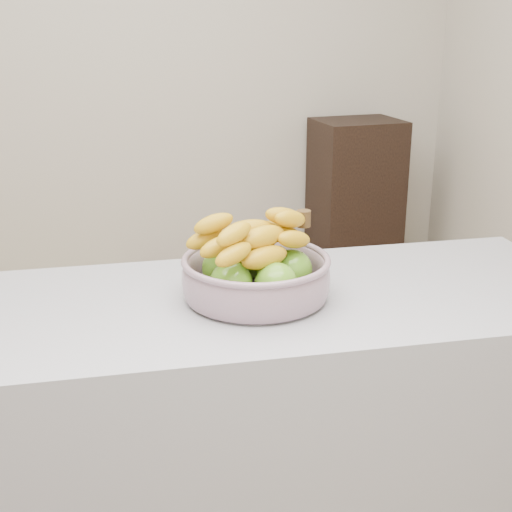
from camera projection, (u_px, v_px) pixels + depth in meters
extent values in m
plane|color=tan|center=(154.00, 448.00, 2.60)|extent=(4.00, 4.00, 0.00)
cube|color=beige|center=(116.00, 41.00, 4.01)|extent=(4.00, 0.05, 2.70)
cube|color=beige|center=(355.00, 418.00, 0.31)|extent=(4.00, 0.05, 2.70)
cube|color=#9E9CA5|center=(170.00, 477.00, 1.72)|extent=(2.00, 0.60, 0.90)
cube|color=black|center=(355.00, 193.00, 4.37)|extent=(0.54, 0.45, 0.90)
cylinder|color=#A3ADC3|center=(256.00, 295.00, 1.61)|extent=(0.28, 0.28, 0.01)
torus|color=#A3ADC3|center=(256.00, 260.00, 1.58)|extent=(0.33, 0.33, 0.02)
sphere|color=#428216|center=(276.00, 284.00, 1.53)|extent=(0.09, 0.09, 0.09)
sphere|color=#428216|center=(292.00, 270.00, 1.61)|extent=(0.09, 0.09, 0.09)
sphere|color=#428216|center=(259.00, 260.00, 1.67)|extent=(0.09, 0.09, 0.09)
sphere|color=#428216|center=(222.00, 268.00, 1.62)|extent=(0.09, 0.09, 0.09)
sphere|color=#428216|center=(231.00, 283.00, 1.53)|extent=(0.09, 0.09, 0.09)
ellipsoid|color=yellow|center=(265.00, 257.00, 1.53)|extent=(0.21, 0.14, 0.05)
ellipsoid|color=yellow|center=(252.00, 251.00, 1.57)|extent=(0.21, 0.12, 0.05)
ellipsoid|color=yellow|center=(240.00, 244.00, 1.61)|extent=(0.22, 0.09, 0.05)
ellipsoid|color=yellow|center=(263.00, 237.00, 1.54)|extent=(0.21, 0.15, 0.05)
ellipsoid|color=yellow|center=(249.00, 230.00, 1.59)|extent=(0.21, 0.08, 0.05)
cylinder|color=#3C2A13|center=(304.00, 218.00, 1.62)|extent=(0.03, 0.03, 0.04)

